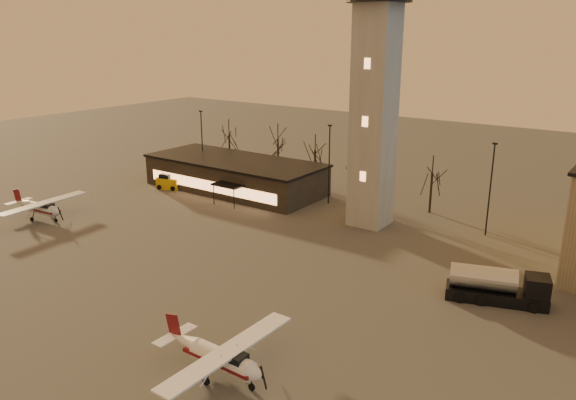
% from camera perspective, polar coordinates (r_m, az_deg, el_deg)
% --- Properties ---
extents(ground, '(220.00, 220.00, 0.00)m').
position_cam_1_polar(ground, '(43.02, -11.25, -13.08)').
color(ground, '#3B3937').
rests_on(ground, ground).
extents(control_tower, '(6.80, 6.80, 32.60)m').
position_cam_1_polar(control_tower, '(61.80, 8.89, 12.08)').
color(control_tower, gray).
rests_on(control_tower, ground).
extents(terminal, '(25.40, 12.20, 4.30)m').
position_cam_1_polar(terminal, '(78.06, -5.42, 2.60)').
color(terminal, black).
rests_on(terminal, ground).
extents(light_poles, '(58.50, 12.25, 10.14)m').
position_cam_1_polar(light_poles, '(64.25, 9.26, 2.34)').
color(light_poles, black).
rests_on(light_poles, ground).
extents(tree_row, '(37.20, 9.20, 8.80)m').
position_cam_1_polar(tree_row, '(77.92, 2.63, 5.48)').
color(tree_row, black).
rests_on(tree_row, ground).
extents(cessna_front, '(8.85, 11.19, 3.10)m').
position_cam_1_polar(cessna_front, '(37.15, -6.46, -16.14)').
color(cessna_front, white).
rests_on(cessna_front, ground).
extents(cessna_rear, '(8.83, 11.15, 3.06)m').
position_cam_1_polar(cessna_rear, '(71.64, -23.64, -1.00)').
color(cessna_rear, silver).
rests_on(cessna_rear, ground).
extents(fuel_truck, '(8.20, 4.54, 2.93)m').
position_cam_1_polar(fuel_truck, '(49.12, 20.40, -8.41)').
color(fuel_truck, black).
rests_on(fuel_truck, ground).
extents(service_cart, '(3.64, 2.78, 2.09)m').
position_cam_1_polar(service_cart, '(80.34, -12.00, 1.71)').
color(service_cart, '#D29E0C').
rests_on(service_cart, ground).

